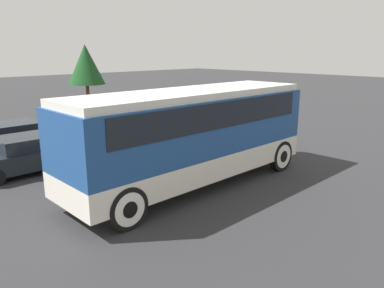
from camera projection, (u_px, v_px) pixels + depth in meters
ground_plane at (192, 185)px, 12.76m from camera, size 120.00×120.00×0.00m
tour_bus at (194, 129)px, 12.35m from camera, size 9.06×2.61×3.24m
parked_car_near at (14, 140)px, 15.97m from camera, size 4.28×1.98×1.50m
parked_car_mid at (153, 135)px, 17.29m from camera, size 4.36×1.88×1.33m
parked_car_far at (34, 153)px, 14.23m from camera, size 4.25×1.93×1.39m
tree_right at (86, 65)px, 30.66m from camera, size 3.00×3.00×4.97m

